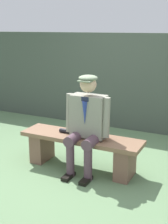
% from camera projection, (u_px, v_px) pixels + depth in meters
% --- Properties ---
extents(ground_plane, '(30.00, 30.00, 0.00)m').
position_uv_depth(ground_plane, '(81.00, 168.00, 4.41)').
color(ground_plane, '#608158').
extents(bench, '(1.73, 0.46, 0.48)m').
position_uv_depth(bench, '(81.00, 147.00, 4.33)').
color(bench, brown).
rests_on(bench, ground).
extents(seated_man, '(0.64, 0.60, 1.34)m').
position_uv_depth(seated_man, '(87.00, 120.00, 4.11)').
color(seated_man, gray).
rests_on(seated_man, ground).
extents(rolled_magazine, '(0.23, 0.06, 0.06)m').
position_uv_depth(rolled_magazine, '(67.00, 131.00, 4.39)').
color(rolled_magazine, black).
rests_on(rolled_magazine, bench).
extents(stadium_wall, '(12.00, 0.24, 1.84)m').
position_uv_depth(stadium_wall, '(128.00, 82.00, 5.93)').
color(stadium_wall, '#3F4940').
rests_on(stadium_wall, ground).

